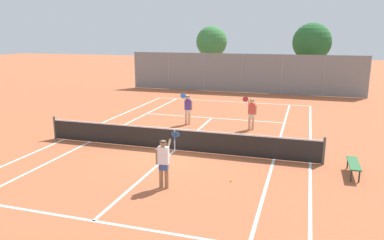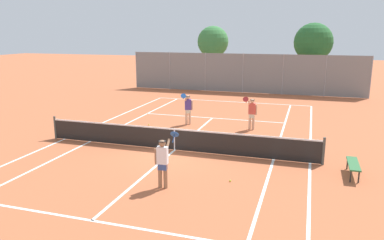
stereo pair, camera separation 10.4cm
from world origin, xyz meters
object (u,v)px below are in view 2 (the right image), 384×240
at_px(player_far_right, 252,112).
at_px(loose_tennis_ball_1, 149,125).
at_px(player_near_side, 163,160).
at_px(loose_tennis_ball_0, 230,181).
at_px(courtside_bench, 353,165).
at_px(tree_behind_right, 313,43).
at_px(tennis_net, 175,139).
at_px(player_far_left, 188,108).
at_px(tree_behind_left, 213,43).

xyz_separation_m(player_far_right, loose_tennis_ball_1, (-5.40, -0.75, -0.89)).
bearing_deg(player_near_side, loose_tennis_ball_0, 29.81).
bearing_deg(courtside_bench, tree_behind_right, 94.63).
xyz_separation_m(loose_tennis_ball_1, courtside_bench, (9.75, -4.52, 0.38)).
bearing_deg(tennis_net, player_far_right, 59.73).
height_order(loose_tennis_ball_0, tree_behind_right, tree_behind_right).
relative_size(courtside_bench, tree_behind_right, 0.27).
xyz_separation_m(tennis_net, tree_behind_right, (5.32, 18.90, 3.48)).
relative_size(player_far_left, loose_tennis_ball_0, 26.88).
relative_size(loose_tennis_ball_0, tree_behind_right, 0.01).
bearing_deg(player_far_right, loose_tennis_ball_1, -172.14).
relative_size(tennis_net, player_far_left, 6.76).
bearing_deg(player_far_left, loose_tennis_ball_1, -157.21).
bearing_deg(player_far_left, tennis_net, -79.03).
bearing_deg(tree_behind_left, player_far_left, -80.37).
distance_m(tennis_net, tree_behind_right, 19.94).
height_order(tennis_net, player_far_left, player_far_left).
distance_m(player_far_right, loose_tennis_ball_1, 5.53).
bearing_deg(tree_behind_right, tree_behind_left, 176.24).
height_order(player_near_side, tree_behind_left, tree_behind_left).
relative_size(loose_tennis_ball_1, tree_behind_left, 0.01).
bearing_deg(loose_tennis_ball_0, player_far_right, 93.15).
distance_m(player_near_side, loose_tennis_ball_1, 8.43).
xyz_separation_m(loose_tennis_ball_0, courtside_bench, (3.95, 1.82, 0.38)).
height_order(player_far_left, player_far_right, same).
bearing_deg(player_far_left, tree_behind_left, 99.63).
bearing_deg(tennis_net, tree_behind_right, 74.29).
height_order(player_far_right, courtside_bench, player_far_right).
bearing_deg(player_near_side, tree_behind_right, 79.24).
bearing_deg(loose_tennis_ball_1, player_far_right, 7.86).
bearing_deg(tree_behind_right, player_near_side, -100.76).
relative_size(player_far_left, tree_behind_right, 0.31).
xyz_separation_m(tennis_net, tree_behind_left, (-3.41, 19.48, 3.45)).
bearing_deg(player_far_left, player_near_side, -77.29).
distance_m(player_far_left, tree_behind_right, 15.98).
distance_m(loose_tennis_ball_1, tree_behind_right, 17.73).
height_order(loose_tennis_ball_1, courtside_bench, courtside_bench).
distance_m(loose_tennis_ball_0, tree_behind_left, 23.38).
relative_size(loose_tennis_ball_0, loose_tennis_ball_1, 1.00).
bearing_deg(tennis_net, player_far_left, 100.97).
distance_m(player_near_side, player_far_left, 8.49).
height_order(player_far_left, loose_tennis_ball_0, player_far_left).
bearing_deg(player_far_right, tree_behind_left, 111.67).
relative_size(player_near_side, courtside_bench, 1.18).
relative_size(loose_tennis_ball_1, courtside_bench, 0.04).
relative_size(player_near_side, loose_tennis_ball_0, 26.88).
distance_m(player_near_side, tree_behind_right, 23.31).
xyz_separation_m(player_far_left, loose_tennis_ball_0, (3.83, -7.16, -0.89)).
xyz_separation_m(courtside_bench, tree_behind_left, (-10.33, 20.33, 3.55)).
relative_size(tennis_net, player_near_side, 6.76).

